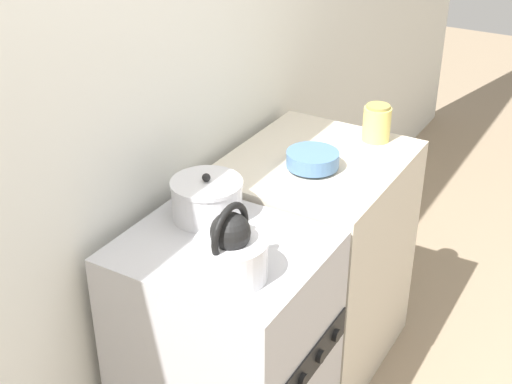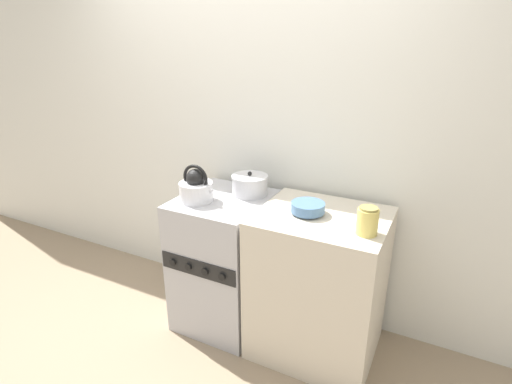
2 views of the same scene
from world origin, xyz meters
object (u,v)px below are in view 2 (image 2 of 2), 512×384
object	(u,v)px
cooking_pot	(250,185)
enamel_bowl	(308,208)
stove	(225,260)
storage_jar	(367,221)
kettle	(196,188)

from	to	relation	value
cooking_pot	enamel_bowl	world-z (taller)	cooking_pot
stove	cooking_pot	xyz separation A→B (m)	(0.12, 0.14, 0.52)
enamel_bowl	storage_jar	distance (m)	0.37
storage_jar	cooking_pot	bearing A→B (deg)	162.27
cooking_pot	storage_jar	xyz separation A→B (m)	(0.81, -0.26, 0.02)
enamel_bowl	storage_jar	xyz separation A→B (m)	(0.36, -0.10, 0.03)
cooking_pot	enamel_bowl	bearing A→B (deg)	-18.93
stove	cooking_pot	size ratio (longest dim) A/B	3.86
kettle	enamel_bowl	distance (m)	0.71
enamel_bowl	storage_jar	bearing A→B (deg)	-16.17
stove	enamel_bowl	distance (m)	0.77
enamel_bowl	storage_jar	world-z (taller)	storage_jar
kettle	enamel_bowl	xyz separation A→B (m)	(0.70, 0.09, -0.03)
kettle	cooking_pot	bearing A→B (deg)	45.34
cooking_pot	enamel_bowl	distance (m)	0.48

